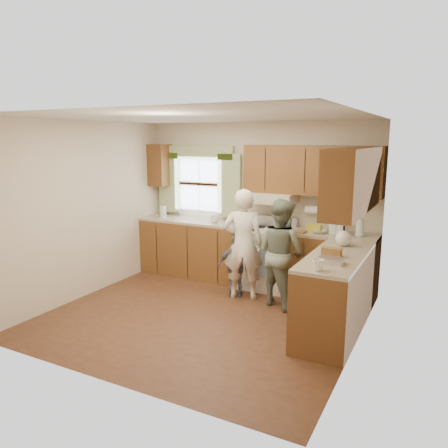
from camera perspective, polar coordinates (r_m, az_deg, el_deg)
The scene contains 6 objects.
room at distance 5.38m, azimuth -2.91°, elevation 0.41°, with size 3.80×3.80×3.80m.
kitchen_fixtures at distance 6.16m, azimuth 7.16°, elevation -2.19°, with size 3.80×2.25×2.15m.
stove at distance 6.69m, azimuth 5.63°, elevation -4.38°, with size 0.76×0.67×1.07m.
woman_left at distance 6.14m, azimuth 2.49°, elevation -2.67°, with size 0.57×0.38×1.57m, color white.
woman_right at distance 5.94m, azimuth 7.45°, elevation -3.72°, with size 0.72×0.56×1.47m, color #253C2C.
child at distance 6.27m, azimuth 1.61°, elevation -5.50°, with size 0.53×0.22×0.91m, color slate.
Camera 1 is at (2.67, -4.56, 2.25)m, focal length 35.00 mm.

